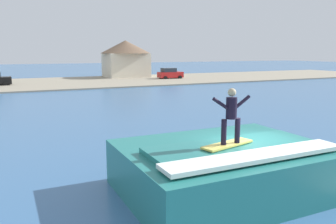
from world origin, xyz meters
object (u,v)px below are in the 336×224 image
at_px(surfboard, 227,144).
at_px(surfer, 231,113).
at_px(house_gabled_white, 126,57).
at_px(wave_crest, 225,168).
at_px(car_far_shore, 170,74).

relative_size(surfboard, surfer, 1.13).
relative_size(surfboard, house_gabled_white, 0.22).
xyz_separation_m(surfer, house_gabled_white, (13.11, 48.95, 0.96)).
bearing_deg(wave_crest, surfer, -110.08).
relative_size(surfer, house_gabled_white, 0.19).
height_order(car_far_shore, house_gabled_white, house_gabled_white).
height_order(surfboard, house_gabled_white, house_gabled_white).
bearing_deg(house_gabled_white, surfer, -104.99).
bearing_deg(surfboard, surfer, -45.70).
bearing_deg(surfer, surfboard, 134.30).
distance_m(wave_crest, surfer, 1.94).
xyz_separation_m(surfboard, car_far_shore, (18.33, 41.97, -0.76)).
height_order(wave_crest, surfboard, surfboard).
bearing_deg(surfer, car_far_shore, 66.51).
distance_m(surfboard, surfer, 0.95).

